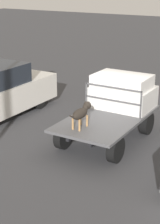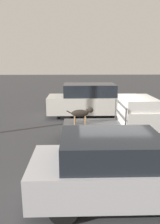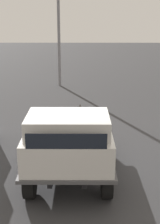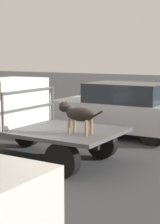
{
  "view_description": "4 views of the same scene",
  "coord_description": "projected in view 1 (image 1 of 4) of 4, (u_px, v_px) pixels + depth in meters",
  "views": [
    {
      "loc": [
        -9.68,
        -4.81,
        4.81
      ],
      "look_at": [
        -1.21,
        0.25,
        1.28
      ],
      "focal_mm": 60.0,
      "sensor_mm": 36.0,
      "label": 1
    },
    {
      "loc": [
        -1.45,
        -8.16,
        3.33
      ],
      "look_at": [
        -1.21,
        0.25,
        1.28
      ],
      "focal_mm": 35.0,
      "sensor_mm": 36.0,
      "label": 2
    },
    {
      "loc": [
        7.36,
        0.29,
        3.95
      ],
      "look_at": [
        -1.21,
        0.25,
        1.28
      ],
      "focal_mm": 50.0,
      "sensor_mm": 36.0,
      "label": 3
    },
    {
      "loc": [
        -5.25,
        6.95,
        2.45
      ],
      "look_at": [
        -1.21,
        0.25,
        1.28
      ],
      "focal_mm": 60.0,
      "sensor_mm": 36.0,
      "label": 4
    }
  ],
  "objects": [
    {
      "name": "truck_headboard",
      "position": [
        113.0,
        96.0,
        11.58
      ],
      "size": [
        0.04,
        1.92,
        0.87
      ],
      "color": "#4C4C4F",
      "rests_on": "flatbed_truck"
    },
    {
      "name": "flatbed_truck",
      "position": [
        107.0,
        123.0,
        11.57
      ],
      "size": [
        3.75,
        2.04,
        0.8
      ],
      "color": "black",
      "rests_on": "ground"
    },
    {
      "name": "ground_plane",
      "position": [
        107.0,
        140.0,
        11.77
      ],
      "size": [
        80.0,
        80.0,
        0.0
      ],
      "primitive_type": "plane",
      "color": "#38383A"
    },
    {
      "name": "dog",
      "position": [
        82.0,
        112.0,
        10.56
      ],
      "size": [
        1.11,
        0.29,
        0.71
      ],
      "rotation": [
        0.0,
        0.0,
        -0.34
      ],
      "color": "#9E7547",
      "rests_on": "flatbed_truck"
    },
    {
      "name": "truck_cab",
      "position": [
        123.0,
        92.0,
        12.2
      ],
      "size": [
        1.42,
        1.92,
        1.1
      ],
      "color": "silver",
      "rests_on": "flatbed_truck"
    }
  ]
}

